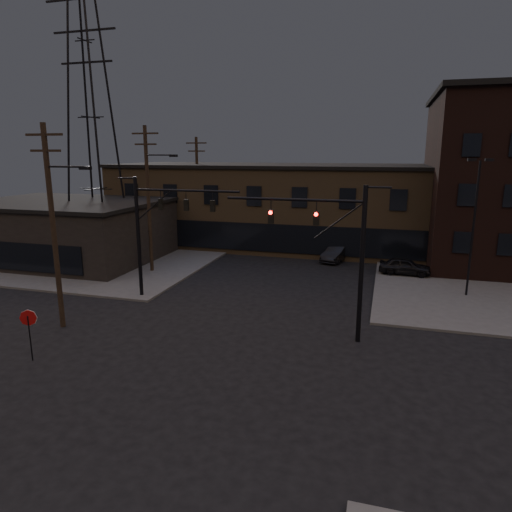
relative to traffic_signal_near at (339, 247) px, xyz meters
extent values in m
plane|color=black|center=(-5.36, -4.50, -4.93)|extent=(140.00, 140.00, 0.00)
cube|color=#474744|center=(-27.36, 17.50, -4.86)|extent=(30.00, 30.00, 0.15)
cube|color=brown|center=(-5.36, 23.50, -0.93)|extent=(40.00, 12.00, 8.00)
cube|color=black|center=(-25.36, 11.50, -2.43)|extent=(16.00, 12.00, 5.00)
cylinder|color=black|center=(1.14, 0.00, -0.93)|extent=(0.24, 0.24, 8.00)
cylinder|color=black|center=(-2.36, 0.00, 2.27)|extent=(7.00, 0.14, 0.14)
cube|color=#FF140C|center=(-1.19, 0.00, 1.37)|extent=(0.28, 0.22, 0.70)
cube|color=#FF140C|center=(-3.52, 0.00, 1.37)|extent=(0.28, 0.22, 0.70)
cylinder|color=black|center=(-13.36, 3.50, -0.93)|extent=(0.24, 0.24, 8.00)
cylinder|color=black|center=(-9.86, 3.50, 2.27)|extent=(7.00, 0.14, 0.14)
cube|color=black|center=(-11.61, 3.50, 1.37)|extent=(0.28, 0.22, 0.70)
cube|color=black|center=(-9.86, 3.50, 1.37)|extent=(0.28, 0.22, 0.70)
cube|color=black|center=(-8.11, 3.50, 1.37)|extent=(0.28, 0.22, 0.70)
cylinder|color=black|center=(-13.36, -6.50, -3.83)|extent=(0.06, 0.06, 2.20)
cylinder|color=maroon|center=(-13.36, -6.48, -2.83)|extent=(0.72, 0.33, 0.76)
cylinder|color=black|center=(-14.86, -2.50, 0.57)|extent=(0.28, 0.28, 11.00)
cube|color=black|center=(-14.86, -2.50, 5.47)|extent=(2.20, 0.12, 0.12)
cube|color=black|center=(-14.86, -2.50, 4.67)|extent=(1.80, 0.12, 0.12)
cube|color=black|center=(-12.56, -2.50, 3.82)|extent=(0.60, 0.25, 0.18)
cylinder|color=black|center=(-15.86, 9.50, 0.82)|extent=(0.28, 0.28, 11.50)
cube|color=black|center=(-15.86, 9.50, 5.97)|extent=(2.20, 0.12, 0.12)
cube|color=black|center=(-15.86, 9.50, 5.17)|extent=(1.80, 0.12, 0.12)
cube|color=black|center=(-13.56, 9.50, 4.32)|extent=(0.60, 0.25, 0.18)
cylinder|color=black|center=(-16.86, 21.50, 0.57)|extent=(0.28, 0.28, 11.00)
cube|color=black|center=(-16.86, 21.50, 5.47)|extent=(2.20, 0.12, 0.12)
cube|color=black|center=(-16.86, 21.50, 4.67)|extent=(1.80, 0.12, 0.12)
cylinder|color=black|center=(7.64, 9.50, -0.43)|extent=(0.14, 0.14, 9.00)
cube|color=black|center=(7.14, 9.50, 4.12)|extent=(0.50, 0.28, 0.18)
cube|color=black|center=(8.14, 9.50, 4.12)|extent=(0.50, 0.28, 0.18)
imported|color=black|center=(3.80, 13.88, -4.12)|extent=(3.96, 1.70, 1.33)
imported|color=black|center=(-1.89, 17.53, -4.23)|extent=(2.60, 4.51, 1.41)
camera|label=1|loc=(2.20, -22.54, 4.63)|focal=32.00mm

